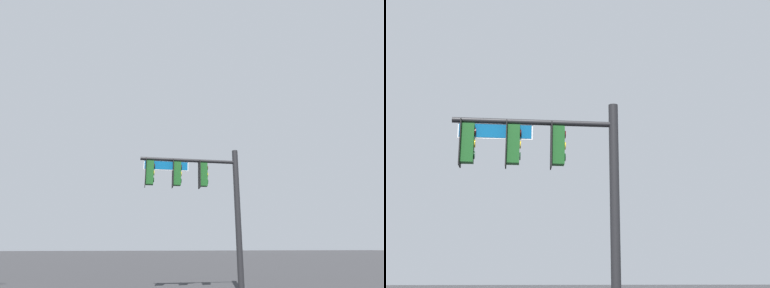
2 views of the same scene
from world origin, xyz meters
The scene contains 1 object.
signal_pole_near centered at (-6.66, -7.68, 4.36)m, with size 4.70×0.80×6.37m.
Camera 2 is at (-4.26, 6.75, 1.40)m, focal length 50.00 mm.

